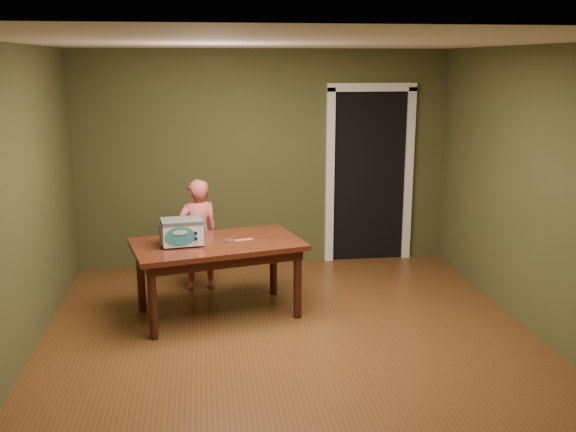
{
  "coord_description": "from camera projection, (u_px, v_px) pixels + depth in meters",
  "views": [
    {
      "loc": [
        -0.73,
        -5.16,
        2.45
      ],
      "look_at": [
        0.09,
        1.0,
        0.95
      ],
      "focal_mm": 40.0,
      "sensor_mm": 36.0,
      "label": 1
    }
  ],
  "objects": [
    {
      "name": "floor",
      "position": [
        293.0,
        348.0,
        5.64
      ],
      "size": [
        5.0,
        5.0,
        0.0
      ],
      "primitive_type": "plane",
      "color": "brown",
      "rests_on": "ground"
    },
    {
      "name": "dining_table",
      "position": [
        218.0,
        252.0,
        6.23
      ],
      "size": [
        1.76,
        1.25,
        0.75
      ],
      "rotation": [
        0.0,
        0.0,
        0.23
      ],
      "color": "#3A120D",
      "rests_on": "floor"
    },
    {
      "name": "child",
      "position": [
        198.0,
        235.0,
        6.94
      ],
      "size": [
        0.51,
        0.4,
        1.23
      ],
      "primitive_type": "imported",
      "rotation": [
        0.0,
        0.0,
        3.4
      ],
      "color": "#D25659",
      "rests_on": "floor"
    },
    {
      "name": "spatula",
      "position": [
        244.0,
        240.0,
        6.26
      ],
      "size": [
        0.18,
        0.07,
        0.01
      ],
      "primitive_type": "cube",
      "rotation": [
        0.0,
        0.0,
        0.26
      ],
      "color": "#E0C161",
      "rests_on": "dining_table"
    },
    {
      "name": "doorway",
      "position": [
        363.0,
        173.0,
        8.24
      ],
      "size": [
        1.1,
        0.66,
        2.25
      ],
      "color": "black",
      "rests_on": "ground"
    },
    {
      "name": "baking_pan",
      "position": [
        229.0,
        241.0,
        6.2
      ],
      "size": [
        0.1,
        0.1,
        0.02
      ],
      "color": "silver",
      "rests_on": "dining_table"
    },
    {
      "name": "room_shell",
      "position": [
        294.0,
        155.0,
        5.24
      ],
      "size": [
        4.52,
        5.02,
        2.61
      ],
      "color": "#434424",
      "rests_on": "ground"
    },
    {
      "name": "toy_oven",
      "position": [
        182.0,
        231.0,
        6.06
      ],
      "size": [
        0.44,
        0.33,
        0.25
      ],
      "rotation": [
        0.0,
        0.0,
        0.14
      ],
      "color": "#4C4F54",
      "rests_on": "dining_table"
    }
  ]
}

